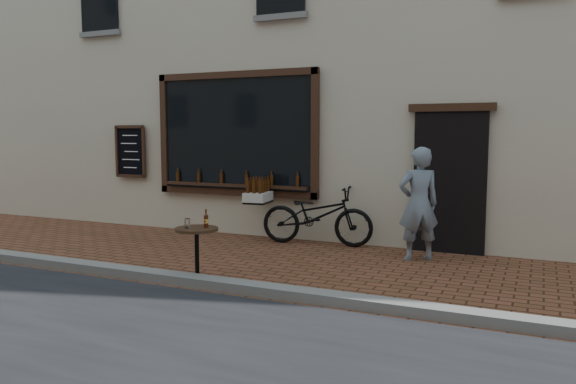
% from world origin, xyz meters
% --- Properties ---
extents(ground, '(90.00, 90.00, 0.00)m').
position_xyz_m(ground, '(0.00, 0.00, 0.00)').
color(ground, brown).
rests_on(ground, ground).
extents(kerb, '(90.00, 0.25, 0.12)m').
position_xyz_m(kerb, '(0.00, 0.20, 0.06)').
color(kerb, slate).
rests_on(kerb, ground).
extents(cargo_bicycle, '(2.24, 0.89, 1.07)m').
position_xyz_m(cargo_bicycle, '(-0.24, 3.17, 0.51)').
color(cargo_bicycle, black).
rests_on(cargo_bicycle, ground).
extents(bistro_table, '(0.54, 0.54, 0.93)m').
position_xyz_m(bistro_table, '(-0.70, 0.35, 0.50)').
color(bistro_table, black).
rests_on(bistro_table, ground).
extents(pedestrian, '(0.73, 0.65, 1.67)m').
position_xyz_m(pedestrian, '(1.57, 2.75, 0.84)').
color(pedestrian, slate).
rests_on(pedestrian, ground).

